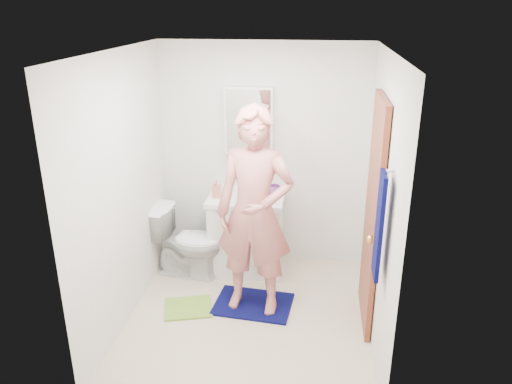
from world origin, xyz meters
TOP-DOWN VIEW (x-y plane):
  - floor at (0.00, 0.00)m, footprint 2.20×2.40m
  - ceiling at (0.00, 0.00)m, footprint 2.20×2.40m
  - wall_back at (0.00, 1.21)m, footprint 2.20×0.02m
  - wall_front at (0.00, -1.21)m, footprint 2.20×0.02m
  - wall_left at (-1.11, 0.00)m, footprint 0.02×2.40m
  - wall_right at (1.11, 0.00)m, footprint 0.02×2.40m
  - vanity_cabinet at (-0.15, 0.91)m, footprint 0.75×0.55m
  - countertop at (-0.15, 0.91)m, footprint 0.79×0.59m
  - sink_basin at (-0.15, 0.91)m, footprint 0.40×0.40m
  - faucet at (-0.15, 1.09)m, footprint 0.03×0.03m
  - medicine_cabinet at (-0.15, 1.14)m, footprint 0.50×0.12m
  - mirror_panel at (-0.15, 1.08)m, footprint 0.46×0.01m
  - door at (1.07, 0.15)m, footprint 0.05×0.80m
  - door_knob at (1.03, -0.17)m, footprint 0.07×0.07m
  - towel at (1.03, -0.57)m, footprint 0.03×0.24m
  - towel_hook at (1.07, -0.57)m, footprint 0.06×0.02m
  - toilet at (-0.75, 0.71)m, footprint 0.79×0.52m
  - bath_mat at (0.02, 0.19)m, footprint 0.78×0.59m
  - green_rug at (-0.59, 0.05)m, footprint 0.53×0.48m
  - soap_dispenser at (-0.45, 0.84)m, footprint 0.09×0.09m
  - toothbrush_cup at (0.14, 0.99)m, footprint 0.16×0.16m
  - man at (0.04, 0.15)m, footprint 0.76×0.55m

SIDE VIEW (x-z plane):
  - floor at x=0.00m, z-range -0.02..0.00m
  - green_rug at x=-0.59m, z-range 0.00..0.02m
  - bath_mat at x=0.02m, z-range 0.00..0.02m
  - toilet at x=-0.75m, z-range 0.00..0.76m
  - vanity_cabinet at x=-0.15m, z-range 0.00..0.80m
  - countertop at x=-0.15m, z-range 0.80..0.85m
  - sink_basin at x=-0.15m, z-range 0.83..0.86m
  - toothbrush_cup at x=0.14m, z-range 0.85..0.95m
  - faucet at x=-0.15m, z-range 0.85..0.97m
  - soap_dispenser at x=-0.45m, z-range 0.85..1.04m
  - door_knob at x=1.03m, z-range 0.91..0.98m
  - man at x=0.04m, z-range 0.02..1.95m
  - door at x=1.07m, z-range 0.00..2.05m
  - wall_back at x=0.00m, z-range 0.00..2.40m
  - wall_front at x=0.00m, z-range 0.00..2.40m
  - wall_left at x=-1.11m, z-range 0.00..2.40m
  - wall_right at x=1.11m, z-range 0.00..2.40m
  - towel at x=1.03m, z-range 0.85..1.65m
  - medicine_cabinet at x=-0.15m, z-range 1.25..1.95m
  - mirror_panel at x=-0.15m, z-range 1.27..1.93m
  - towel_hook at x=1.07m, z-range 1.66..1.68m
  - ceiling at x=0.00m, z-range 2.40..2.42m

